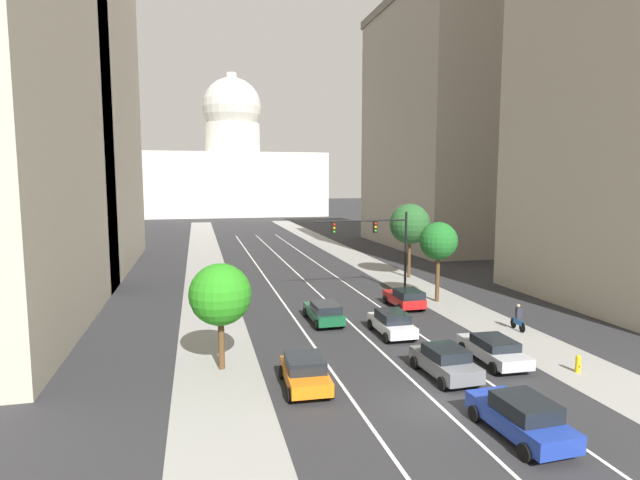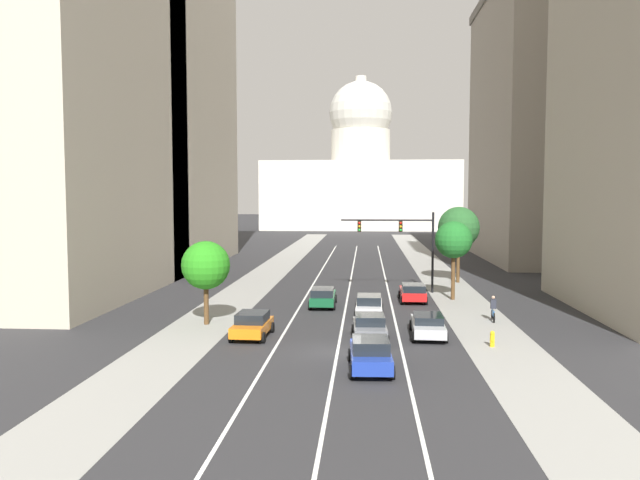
# 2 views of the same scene
# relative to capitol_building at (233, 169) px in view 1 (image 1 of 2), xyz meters

# --- Properties ---
(ground_plane) EXTENTS (400.00, 400.00, 0.00)m
(ground_plane) POSITION_rel_capitol_building_xyz_m (0.00, -83.94, -12.53)
(ground_plane) COLOR #2B2B2D
(sidewalk_left) EXTENTS (4.28, 130.00, 0.01)m
(sidewalk_left) POSITION_rel_capitol_building_xyz_m (-9.10, -88.94, -12.52)
(sidewalk_left) COLOR gray
(sidewalk_left) RESTS_ON ground
(sidewalk_right) EXTENTS (4.28, 130.00, 0.01)m
(sidewalk_right) POSITION_rel_capitol_building_xyz_m (9.10, -88.94, -12.52)
(sidewalk_right) COLOR gray
(sidewalk_right) RESTS_ON ground
(lane_stripe_left) EXTENTS (0.16, 90.00, 0.01)m
(lane_stripe_left) POSITION_rel_capitol_building_xyz_m (-3.48, -98.94, -12.52)
(lane_stripe_left) COLOR white
(lane_stripe_left) RESTS_ON ground
(lane_stripe_center) EXTENTS (0.16, 90.00, 0.01)m
(lane_stripe_center) POSITION_rel_capitol_building_xyz_m (0.00, -98.94, -12.52)
(lane_stripe_center) COLOR white
(lane_stripe_center) RESTS_ON ground
(lane_stripe_right) EXTENTS (0.16, 90.00, 0.01)m
(lane_stripe_right) POSITION_rel_capitol_building_xyz_m (3.48, -98.94, -12.52)
(lane_stripe_right) COLOR white
(lane_stripe_right) RESTS_ON ground
(office_tower_far_left) EXTENTS (21.16, 30.84, 44.96)m
(office_tower_far_left) POSITION_rel_capitol_building_xyz_m (-27.35, -83.35, 9.99)
(office_tower_far_left) COLOR #B7AD99
(office_tower_far_left) RESTS_ON ground
(office_tower_far_right) EXTENTS (14.82, 28.46, 35.18)m
(office_tower_far_right) POSITION_rel_capitol_building_xyz_m (24.27, -74.41, 5.10)
(office_tower_far_right) COLOR #9E9384
(office_tower_far_right) RESTS_ON ground
(capitol_building) EXTENTS (47.95, 23.85, 38.16)m
(capitol_building) POSITION_rel_capitol_building_xyz_m (0.00, 0.00, 0.00)
(capitol_building) COLOR beige
(capitol_building) RESTS_ON ground
(car_red) EXTENTS (2.10, 4.19, 1.51)m
(car_red) POSITION_rel_capitol_building_xyz_m (5.22, -107.87, -11.73)
(car_red) COLOR red
(car_red) RESTS_ON ground
(car_green) EXTENTS (2.06, 4.70, 1.47)m
(car_green) POSITION_rel_capitol_building_xyz_m (-1.74, -110.40, -11.75)
(car_green) COLOR #14512D
(car_green) RESTS_ON ground
(car_white) EXTENTS (2.04, 4.37, 1.52)m
(car_white) POSITION_rel_capitol_building_xyz_m (1.74, -114.01, -11.74)
(car_white) COLOR silver
(car_white) RESTS_ON ground
(car_orange) EXTENTS (2.20, 4.10, 1.49)m
(car_orange) POSITION_rel_capitol_building_xyz_m (-5.22, -120.77, -11.75)
(car_orange) COLOR orange
(car_orange) RESTS_ON ground
(car_silver) EXTENTS (2.16, 4.81, 1.35)m
(car_silver) POSITION_rel_capitol_building_xyz_m (5.22, -119.80, -11.80)
(car_silver) COLOR #B2B5BA
(car_silver) RESTS_ON ground
(car_blue) EXTENTS (2.26, 4.62, 1.60)m
(car_blue) POSITION_rel_capitol_building_xyz_m (1.74, -127.19, -11.71)
(car_blue) COLOR #1E389E
(car_blue) RESTS_ON ground
(car_gray) EXTENTS (2.19, 4.27, 1.54)m
(car_gray) POSITION_rel_capitol_building_xyz_m (1.74, -121.09, -11.73)
(car_gray) COLOR slate
(car_gray) RESTS_ON ground
(traffic_signal_mast) EXTENTS (8.03, 0.39, 6.99)m
(traffic_signal_mast) POSITION_rel_capitol_building_xyz_m (4.79, -103.01, -7.61)
(traffic_signal_mast) COLOR black
(traffic_signal_mast) RESTS_ON ground
(fire_hydrant) EXTENTS (0.26, 0.35, 0.91)m
(fire_hydrant) POSITION_rel_capitol_building_xyz_m (8.55, -122.10, -12.06)
(fire_hydrant) COLOR yellow
(fire_hydrant) RESTS_ON ground
(cyclist) EXTENTS (0.38, 1.70, 1.72)m
(cyclist) POSITION_rel_capitol_building_xyz_m (10.03, -114.96, -11.67)
(cyclist) COLOR black
(cyclist) RESTS_ON ground
(street_tree_far_right) EXTENTS (3.98, 3.98, 7.35)m
(street_tree_far_right) POSITION_rel_capitol_building_xyz_m (10.40, -96.53, -7.19)
(street_tree_far_right) COLOR #51381E
(street_tree_far_right) RESTS_ON ground
(street_tree_near_left) EXTENTS (3.15, 3.15, 5.48)m
(street_tree_near_left) POSITION_rel_capitol_building_xyz_m (-8.89, -117.41, -8.65)
(street_tree_near_left) COLOR #51381E
(street_tree_near_left) RESTS_ON ground
(street_tree_near_right) EXTENTS (3.00, 3.00, 6.37)m
(street_tree_near_right) POSITION_rel_capitol_building_xyz_m (8.54, -106.48, -7.70)
(street_tree_near_right) COLOR #51381E
(street_tree_near_right) RESTS_ON ground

